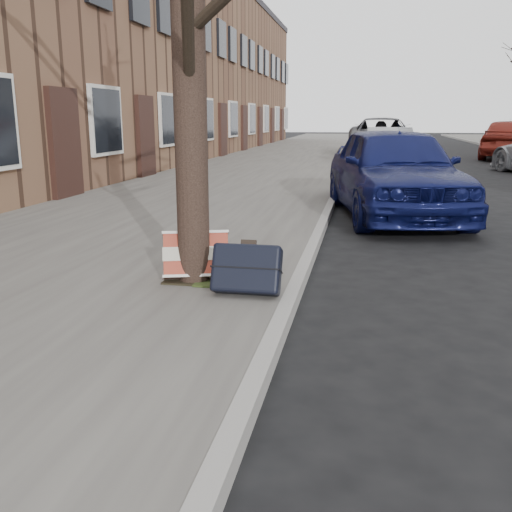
% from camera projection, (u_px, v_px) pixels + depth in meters
% --- Properties ---
extents(ground, '(120.00, 120.00, 0.00)m').
position_uv_depth(ground, '(457.00, 352.00, 3.92)').
color(ground, black).
rests_on(ground, ground).
extents(near_sidewalk, '(5.00, 70.00, 0.12)m').
position_uv_depth(near_sidewalk, '(273.00, 164.00, 18.89)').
color(near_sidewalk, slate).
rests_on(near_sidewalk, ground).
extents(house_near, '(6.80, 40.00, 7.00)m').
position_uv_depth(house_near, '(113.00, 61.00, 20.11)').
color(house_near, brown).
rests_on(house_near, ground).
extents(dirt_patch, '(0.85, 0.85, 0.02)m').
position_uv_depth(dirt_patch, '(219.00, 274.00, 5.40)').
color(dirt_patch, black).
rests_on(dirt_patch, near_sidewalk).
extents(suitcase_red, '(0.65, 0.48, 0.45)m').
position_uv_depth(suitcase_red, '(196.00, 256.00, 5.19)').
color(suitcase_red, maroon).
rests_on(suitcase_red, near_sidewalk).
extents(suitcase_navy, '(0.58, 0.34, 0.45)m').
position_uv_depth(suitcase_navy, '(247.00, 268.00, 4.74)').
color(suitcase_navy, black).
rests_on(suitcase_navy, near_sidewalk).
extents(car_near_front, '(2.50, 4.55, 1.47)m').
position_uv_depth(car_near_front, '(394.00, 171.00, 9.12)').
color(car_near_front, '#0D1347').
rests_on(car_near_front, ground).
extents(car_near_mid, '(1.42, 3.89, 1.27)m').
position_uv_depth(car_near_mid, '(389.00, 149.00, 17.51)').
color(car_near_mid, '#B2B5BA').
rests_on(car_near_mid, ground).
extents(car_near_back, '(2.79, 5.70, 1.56)m').
position_uv_depth(car_near_back, '(381.00, 138.00, 22.86)').
color(car_near_back, '#35353A').
rests_on(car_near_back, ground).
extents(car_far_back, '(3.02, 4.89, 1.56)m').
position_uv_depth(car_far_back, '(508.00, 139.00, 21.90)').
color(car_far_back, maroon).
rests_on(car_far_back, ground).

